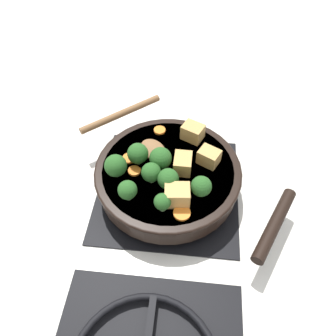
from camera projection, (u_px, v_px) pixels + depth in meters
ground_plane at (168, 189)px, 0.74m from camera, size 2.40×2.40×0.00m
front_burner_grate at (168, 186)px, 0.73m from camera, size 0.31×0.31×0.03m
skillet_pan at (169, 175)px, 0.69m from camera, size 0.41×0.34×0.05m
wooden_spoon at (135, 129)px, 0.74m from camera, size 0.22×0.22×0.02m
tofu_cube_center_large at (209, 157)px, 0.68m from camera, size 0.05×0.05×0.03m
tofu_cube_near_handle at (183, 165)px, 0.66m from camera, size 0.04×0.04×0.04m
tofu_cube_east_chunk at (193, 132)px, 0.72m from camera, size 0.06×0.05×0.04m
tofu_cube_west_chunk at (177, 195)px, 0.61m from camera, size 0.05×0.04×0.04m
broccoli_floret_near_spoon at (161, 157)px, 0.66m from camera, size 0.05×0.05×0.05m
broccoli_floret_center_top at (168, 179)px, 0.63m from camera, size 0.04×0.04×0.05m
broccoli_floret_east_rim at (164, 202)px, 0.60m from camera, size 0.03×0.03×0.04m
broccoli_floret_west_rim at (116, 166)px, 0.65m from camera, size 0.05×0.05×0.05m
broccoli_floret_north_edge at (138, 154)px, 0.67m from camera, size 0.04×0.04×0.05m
broccoli_floret_south_cluster at (151, 173)px, 0.64m from camera, size 0.04×0.04×0.05m
broccoli_floret_mid_floret at (201, 186)px, 0.62m from camera, size 0.04×0.04×0.05m
broccoli_floret_small_inner at (128, 190)px, 0.61m from camera, size 0.04×0.04×0.04m
carrot_slice_orange_thin at (129, 158)px, 0.69m from camera, size 0.03×0.03×0.01m
carrot_slice_near_center at (160, 130)px, 0.75m from camera, size 0.03×0.03×0.01m
carrot_slice_edge_slice at (134, 171)px, 0.67m from camera, size 0.03×0.03×0.01m
carrot_slice_under_broccoli at (182, 213)px, 0.61m from camera, size 0.03×0.03×0.01m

